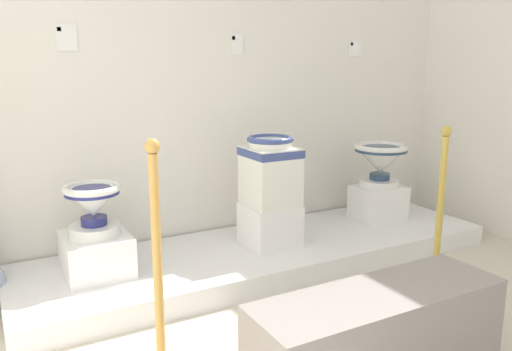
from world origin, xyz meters
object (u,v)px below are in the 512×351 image
(antique_toilet_squat_floral, at_px, (380,160))
(museum_bench, at_px, (378,336))
(info_placard_third, at_px, (355,49))
(antique_toilet_rightmost, at_px, (270,169))
(plinth_block_pale_glazed, at_px, (96,254))
(info_placard_second, at_px, (237,44))
(stanchion_post_near_right, at_px, (438,240))
(stanchion_post_near_left, at_px, (159,304))
(antique_toilet_pale_glazed, at_px, (93,205))
(plinth_block_squat_floral, at_px, (378,203))
(plinth_block_rightmost, at_px, (270,224))
(info_placard_first, at_px, (66,37))

(antique_toilet_squat_floral, height_order, museum_bench, antique_toilet_squat_floral)
(info_placard_third, bearing_deg, antique_toilet_rightmost, -155.76)
(plinth_block_pale_glazed, xyz_separation_m, info_placard_second, (1.13, 0.41, 1.20))
(antique_toilet_rightmost, bearing_deg, info_placard_second, 89.32)
(antique_toilet_rightmost, bearing_deg, stanchion_post_near_right, -46.25)
(museum_bench, bearing_deg, stanchion_post_near_left, 148.37)
(plinth_block_pale_glazed, xyz_separation_m, antique_toilet_squat_floral, (2.15, 0.02, 0.35))
(antique_toilet_pale_glazed, distance_m, plinth_block_squat_floral, 2.17)
(plinth_block_rightmost, bearing_deg, info_placard_third, 24.24)
(antique_toilet_squat_floral, distance_m, info_placard_first, 2.36)
(antique_toilet_squat_floral, bearing_deg, stanchion_post_near_left, -155.67)
(plinth_block_rightmost, bearing_deg, plinth_block_pale_glazed, 176.73)
(antique_toilet_rightmost, relative_size, stanchion_post_near_left, 0.44)
(plinth_block_squat_floral, xyz_separation_m, stanchion_post_near_left, (-2.07, -0.94, 0.06))
(antique_toilet_squat_floral, distance_m, info_placard_third, 0.92)
(antique_toilet_pale_glazed, xyz_separation_m, stanchion_post_near_right, (1.85, -0.83, -0.27))
(info_placard_first, relative_size, info_placard_second, 1.10)
(plinth_block_pale_glazed, bearing_deg, stanchion_post_near_left, -85.46)
(plinth_block_rightmost, bearing_deg, antique_toilet_squat_floral, 4.86)
(plinth_block_pale_glazed, height_order, antique_toilet_squat_floral, antique_toilet_squat_floral)
(plinth_block_rightmost, distance_m, antique_toilet_rightmost, 0.38)
(stanchion_post_near_left, distance_m, museum_bench, 0.94)
(antique_toilet_rightmost, relative_size, stanchion_post_near_right, 0.47)
(stanchion_post_near_left, distance_m, stanchion_post_near_right, 1.78)
(antique_toilet_rightmost, bearing_deg, antique_toilet_pale_glazed, 176.73)
(plinth_block_pale_glazed, bearing_deg, info_placard_second, 20.12)
(info_placard_first, bearing_deg, plinth_block_pale_glazed, -88.96)
(plinth_block_squat_floral, bearing_deg, info_placard_third, 85.49)
(plinth_block_squat_floral, height_order, info_placard_third, info_placard_third)
(info_placard_first, bearing_deg, plinth_block_squat_floral, -10.23)
(antique_toilet_squat_floral, distance_m, stanchion_post_near_right, 0.96)
(plinth_block_squat_floral, bearing_deg, stanchion_post_near_right, -109.15)
(plinth_block_pale_glazed, height_order, antique_toilet_rightmost, antique_toilet_rightmost)
(plinth_block_squat_floral, height_order, info_placard_second, info_placard_second)
(plinth_block_rightmost, relative_size, antique_toilet_rightmost, 0.74)
(plinth_block_pale_glazed, height_order, stanchion_post_near_left, stanchion_post_near_left)
(info_placard_first, height_order, museum_bench, info_placard_first)
(plinth_block_rightmost, distance_m, stanchion_post_near_right, 1.06)
(antique_toilet_rightmost, distance_m, antique_toilet_squat_floral, 1.03)
(plinth_block_pale_glazed, relative_size, stanchion_post_near_right, 0.41)
(plinth_block_pale_glazed, height_order, stanchion_post_near_right, stanchion_post_near_right)
(plinth_block_squat_floral, relative_size, info_placard_first, 2.42)
(stanchion_post_near_right, bearing_deg, stanchion_post_near_left, -177.22)
(info_placard_first, height_order, stanchion_post_near_left, info_placard_first)
(antique_toilet_squat_floral, distance_m, info_placard_second, 1.38)
(info_placard_first, bearing_deg, stanchion_post_near_right, -33.72)
(museum_bench, bearing_deg, info_placard_third, 54.08)
(antique_toilet_pale_glazed, height_order, info_placard_second, info_placard_second)
(antique_toilet_pale_glazed, bearing_deg, antique_toilet_squat_floral, 0.62)
(antique_toilet_pale_glazed, height_order, museum_bench, antique_toilet_pale_glazed)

